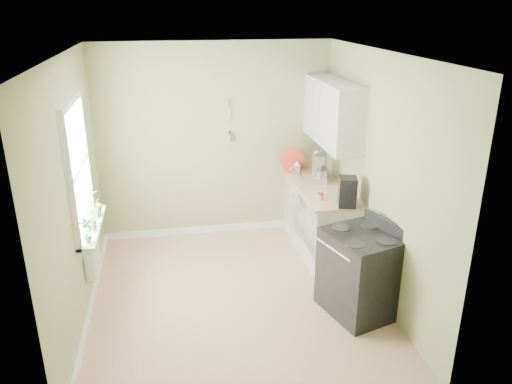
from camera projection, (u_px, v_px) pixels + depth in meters
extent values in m
cube|color=tan|center=(235.00, 298.00, 5.70)|extent=(3.20, 3.60, 0.02)
cube|color=white|center=(231.00, 52.00, 4.73)|extent=(3.20, 3.60, 0.02)
cube|color=tan|center=(215.00, 142.00, 6.88)|extent=(3.20, 0.02, 2.70)
cube|color=tan|center=(73.00, 197.00, 4.94)|extent=(0.02, 3.60, 2.70)
cube|color=tan|center=(378.00, 178.00, 5.48)|extent=(0.02, 3.60, 2.70)
cube|color=silver|center=(320.00, 219.00, 6.68)|extent=(0.60, 1.60, 0.87)
cube|color=tan|center=(321.00, 188.00, 6.51)|extent=(0.64, 1.60, 0.04)
cube|color=silver|center=(332.00, 113.00, 6.29)|extent=(0.35, 1.40, 0.80)
cube|color=white|center=(77.00, 168.00, 5.15)|extent=(0.02, 1.00, 1.30)
cube|color=white|center=(70.00, 102.00, 4.91)|extent=(0.06, 1.14, 0.07)
cube|color=white|center=(87.00, 228.00, 5.40)|extent=(0.06, 1.14, 0.07)
cube|color=white|center=(79.00, 168.00, 5.15)|extent=(0.04, 1.00, 0.04)
cube|color=white|center=(92.00, 227.00, 5.40)|extent=(0.18, 1.14, 0.04)
cube|color=white|center=(92.00, 256.00, 5.47)|extent=(0.12, 0.50, 0.35)
cylinder|color=tan|center=(229.00, 104.00, 6.69)|extent=(0.02, 0.02, 0.10)
cylinder|color=silver|center=(229.00, 113.00, 6.74)|extent=(0.01, 0.01, 0.16)
cylinder|color=silver|center=(230.00, 137.00, 6.86)|extent=(0.01, 0.14, 0.14)
cube|color=black|center=(360.00, 275.00, 5.30)|extent=(0.83, 0.90, 0.88)
cube|color=black|center=(363.00, 236.00, 5.14)|extent=(0.83, 0.90, 0.03)
cube|color=black|center=(390.00, 228.00, 5.16)|extent=(0.27, 0.73, 0.14)
cylinder|color=#B2B2B7|center=(332.00, 248.00, 5.13)|extent=(0.20, 0.59, 0.02)
cube|color=#AA1327|center=(328.00, 259.00, 5.28)|extent=(0.08, 0.21, 0.37)
cube|color=#B2B2B7|center=(320.00, 178.00, 6.69)|extent=(0.31, 0.36, 0.08)
cube|color=#B2B2B7|center=(317.00, 165.00, 6.76)|extent=(0.15, 0.12, 0.23)
cube|color=#B2B2B7|center=(320.00, 157.00, 6.61)|extent=(0.25, 0.34, 0.10)
sphere|color=#B2B2B7|center=(318.00, 153.00, 6.70)|extent=(0.12, 0.12, 0.12)
cylinder|color=silver|center=(321.00, 175.00, 6.61)|extent=(0.18, 0.18, 0.14)
cylinder|color=silver|center=(297.00, 169.00, 6.91)|extent=(0.11, 0.11, 0.15)
cone|color=silver|center=(297.00, 163.00, 6.88)|extent=(0.11, 0.11, 0.04)
cylinder|color=silver|center=(292.00, 168.00, 6.89)|extent=(0.10, 0.01, 0.08)
cube|color=black|center=(347.00, 192.00, 5.82)|extent=(0.25, 0.27, 0.35)
cylinder|color=black|center=(344.00, 200.00, 5.85)|extent=(0.11, 0.11, 0.12)
cylinder|color=#9F2719|center=(293.00, 161.00, 6.97)|extent=(0.35, 0.17, 0.35)
cylinder|color=beige|center=(320.00, 197.00, 6.04)|extent=(0.07, 0.07, 0.07)
cylinder|color=#9F2719|center=(320.00, 194.00, 6.02)|extent=(0.08, 0.08, 0.01)
imported|color=#396225|center=(86.00, 231.00, 4.94)|extent=(0.17, 0.17, 0.27)
imported|color=#396225|center=(90.00, 218.00, 5.22)|extent=(0.19, 0.19, 0.27)
imported|color=#396225|center=(94.00, 203.00, 5.56)|extent=(0.21, 0.21, 0.32)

